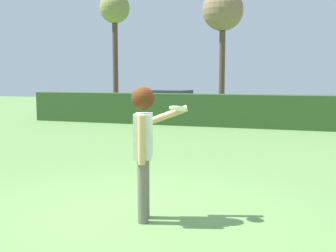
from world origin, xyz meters
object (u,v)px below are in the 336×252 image
person (144,138)px  birch_tree (115,13)px  willow_tree (223,13)px  frisbee (178,108)px  parked_car_black (168,101)px

person → birch_tree: 21.67m
willow_tree → frisbee: bearing=-80.6°
parked_car_black → willow_tree: (2.86, -0.24, 4.30)m
frisbee → person: bearing=-151.3°
person → willow_tree: bearing=97.8°
parked_car_black → birch_tree: size_ratio=0.62×
parked_car_black → birch_tree: (-4.57, 3.27, 5.14)m
willow_tree → birch_tree: size_ratio=0.87×
frisbee → willow_tree: willow_tree is taller
parked_car_black → person: bearing=-72.3°
frisbee → willow_tree: 15.75m
willow_tree → birch_tree: birch_tree is taller
person → parked_car_black: (-4.97, 15.61, -0.41)m
parked_car_black → birch_tree: bearing=144.4°
frisbee → parked_car_black: (-5.36, 15.39, -0.79)m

